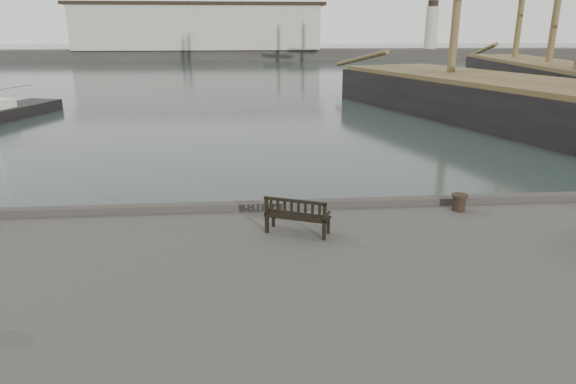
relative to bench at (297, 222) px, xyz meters
name	(u,v)px	position (x,y,z in m)	size (l,w,h in m)	color
ground	(242,263)	(-1.27, 1.83, -1.82)	(400.00, 400.00, 0.00)	black
breakwater	(217,37)	(-5.83, 93.83, 2.48)	(140.00, 9.50, 12.20)	#383530
bench	(297,222)	(0.00, 0.00, 0.00)	(1.50, 1.02, 0.82)	black
bollard_right	(459,202)	(4.18, 1.13, -0.05)	(0.40, 0.40, 0.42)	black
tall_ship_far	(545,84)	(27.40, 36.36, -0.96)	(10.82, 31.40, 26.38)	black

